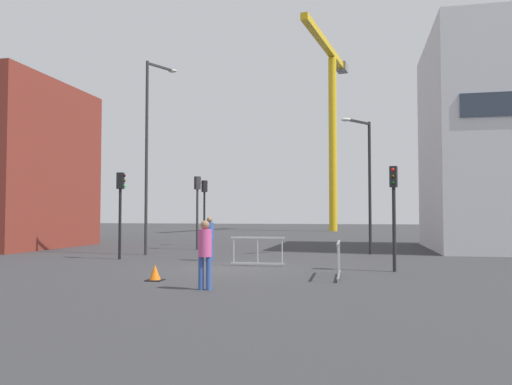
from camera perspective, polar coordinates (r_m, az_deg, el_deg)
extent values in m
plane|color=#333335|center=(17.82, -2.70, -8.65)|extent=(160.00, 160.00, 0.00)
cube|color=maroon|center=(32.25, -26.56, 2.74)|extent=(7.03, 8.86, 9.40)
cylinder|color=gold|center=(57.37, 8.73, 5.51)|extent=(0.90, 0.90, 19.72)
cube|color=gold|center=(56.84, 7.97, 16.23)|extent=(3.56, 17.33, 0.70)
cube|color=slate|center=(64.89, 9.77, 13.85)|extent=(1.48, 1.97, 1.10)
cylinder|color=#2D2D30|center=(24.33, -12.36, 3.95)|extent=(0.14, 0.14, 9.23)
cube|color=#2D2D30|center=(25.73, -10.84, 13.86)|extent=(0.81, 1.48, 0.10)
ellipsoid|color=silver|center=(26.23, -9.48, 13.48)|extent=(0.44, 0.24, 0.16)
cylinder|color=#232326|center=(24.53, 12.83, 0.53)|extent=(0.14, 0.14, 6.35)
cube|color=#232326|center=(24.16, 11.51, 7.91)|extent=(1.15, 1.51, 0.10)
ellipsoid|color=silver|center=(23.45, 10.19, 8.17)|extent=(0.44, 0.24, 0.16)
cylinder|color=#232326|center=(17.37, 15.45, -4.06)|extent=(0.12, 0.12, 2.82)
cube|color=#232326|center=(17.41, 15.39, 1.74)|extent=(0.29, 0.32, 0.70)
sphere|color=red|center=(17.25, 15.30, 2.51)|extent=(0.11, 0.11, 0.11)
sphere|color=#3C2905|center=(17.23, 15.31, 1.79)|extent=(0.11, 0.11, 0.11)
sphere|color=#07330F|center=(17.22, 15.32, 1.06)|extent=(0.11, 0.11, 0.11)
cylinder|color=#2D2D30|center=(27.32, -6.71, -3.06)|extent=(0.12, 0.12, 3.26)
cube|color=#2D2D30|center=(27.37, -6.69, 1.09)|extent=(0.36, 0.37, 0.70)
sphere|color=#390605|center=(27.48, -6.37, 1.53)|extent=(0.11, 0.11, 0.11)
sphere|color=#3C2905|center=(27.47, -6.38, 1.08)|extent=(0.11, 0.11, 0.11)
sphere|color=green|center=(27.45, -6.38, 0.62)|extent=(0.11, 0.11, 0.11)
cylinder|color=black|center=(22.13, -15.23, -3.48)|extent=(0.12, 0.12, 2.99)
cube|color=black|center=(22.17, -15.18, 1.30)|extent=(0.31, 0.28, 0.70)
sphere|color=#390605|center=(22.13, -14.74, 1.87)|extent=(0.11, 0.11, 0.11)
sphere|color=#3C2905|center=(22.12, -14.75, 1.30)|extent=(0.11, 0.11, 0.11)
sphere|color=green|center=(22.11, -14.76, 0.73)|extent=(0.11, 0.11, 0.11)
cylinder|color=black|center=(30.44, -5.91, -3.01)|extent=(0.12, 0.12, 3.25)
cube|color=black|center=(30.49, -5.89, 0.71)|extent=(0.36, 0.37, 0.70)
sphere|color=#390605|center=(30.60, -5.62, 1.11)|extent=(0.11, 0.11, 0.11)
sphere|color=#3C2905|center=(30.58, -5.62, 0.70)|extent=(0.11, 0.11, 0.11)
sphere|color=green|center=(30.57, -5.62, 0.29)|extent=(0.11, 0.11, 0.11)
cylinder|color=#33519E|center=(12.86, -5.42, -9.16)|extent=(0.14, 0.14, 0.83)
cylinder|color=#33519E|center=(12.92, -6.27, -9.13)|extent=(0.14, 0.14, 0.83)
cylinder|color=#D14C8C|center=(12.82, -5.83, -5.75)|extent=(0.34, 0.34, 0.70)
sphere|color=#8C6647|center=(12.80, -5.82, -3.69)|extent=(0.23, 0.23, 0.23)
cylinder|color=#33519E|center=(20.71, -5.10, -6.59)|extent=(0.14, 0.14, 0.86)
cylinder|color=#33519E|center=(20.83, -5.55, -6.56)|extent=(0.14, 0.14, 0.86)
cylinder|color=#33519E|center=(20.72, -5.31, -4.41)|extent=(0.34, 0.34, 0.71)
sphere|color=#8C6647|center=(20.71, -5.31, -3.10)|extent=(0.23, 0.23, 0.23)
cube|color=gray|center=(15.27, 9.37, -5.69)|extent=(0.10, 2.23, 0.06)
cube|color=gray|center=(15.36, 9.40, -9.23)|extent=(0.10, 2.23, 0.06)
cylinder|color=gray|center=(14.31, 9.28, -8.02)|extent=(0.04, 0.04, 1.05)
cylinder|color=gray|center=(15.31, 9.39, -7.66)|extent=(0.04, 0.04, 1.05)
cylinder|color=gray|center=(16.31, 9.47, -7.33)|extent=(0.04, 0.04, 1.05)
cube|color=#B2B5BA|center=(18.52, 0.19, -5.16)|extent=(2.02, 0.09, 0.06)
cube|color=#B2B5BA|center=(18.59, 0.19, -8.08)|extent=(2.02, 0.09, 0.06)
cylinder|color=#B2B5BA|center=(18.74, -2.55, -6.73)|extent=(0.04, 0.04, 1.05)
cylinder|color=#B2B5BA|center=(18.55, 0.19, -6.78)|extent=(0.04, 0.04, 1.05)
cylinder|color=#B2B5BA|center=(18.41, 2.99, -6.81)|extent=(0.04, 0.04, 1.05)
cube|color=black|center=(14.90, -11.44, -9.76)|extent=(0.46, 0.46, 0.03)
cone|color=orange|center=(14.88, -11.43, -8.93)|extent=(0.35, 0.35, 0.46)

